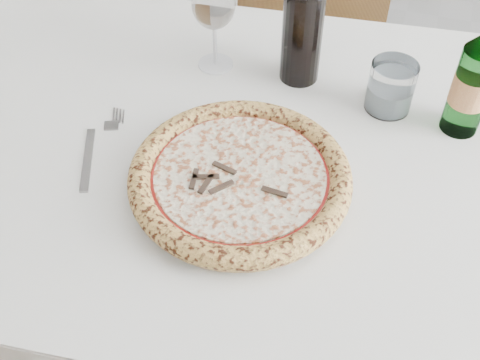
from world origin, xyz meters
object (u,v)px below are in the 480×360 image
at_px(dining_table, 258,184).
at_px(wine_glass, 214,7).
at_px(plate, 240,185).
at_px(beer_bottle, 474,82).
at_px(tumbler, 390,90).
at_px(chair_far, 308,22).
at_px(wine_bottle, 304,17).
at_px(pizza, 240,177).

xyz_separation_m(dining_table, wine_glass, (-0.14, 0.19, 0.21)).
relative_size(plate, beer_bottle, 1.23).
distance_m(plate, tumbler, 0.32).
bearing_deg(tumbler, wine_glass, 175.82).
height_order(chair_far, wine_glass, chair_far).
distance_m(plate, wine_bottle, 0.32).
distance_m(wine_glass, beer_bottle, 0.45).
height_order(plate, tumbler, tumbler).
distance_m(dining_table, plate, 0.14).
bearing_deg(pizza, chair_far, 95.21).
xyz_separation_m(dining_table, pizza, (-0.00, -0.10, 0.12)).
height_order(wine_glass, tumbler, wine_glass).
distance_m(chair_far, wine_glass, 0.65).
bearing_deg(tumbler, beer_bottle, -7.48).
bearing_deg(dining_table, tumbler, 41.58).
xyz_separation_m(plate, beer_bottle, (0.31, 0.25, 0.09)).
bearing_deg(wine_bottle, dining_table, -94.61).
relative_size(chair_far, wine_bottle, 3.20).
relative_size(dining_table, beer_bottle, 6.18).
distance_m(pizza, wine_glass, 0.33).
relative_size(pizza, wine_glass, 1.95).
xyz_separation_m(chair_far, tumbler, (0.26, -0.57, 0.26)).
distance_m(dining_table, beer_bottle, 0.39).
bearing_deg(dining_table, wine_bottle, 85.39).
height_order(plate, wine_glass, wine_glass).
height_order(tumbler, wine_bottle, wine_bottle).
xyz_separation_m(chair_far, beer_bottle, (0.38, -0.59, 0.32)).
xyz_separation_m(wine_glass, wine_bottle, (0.16, 0.01, 0.00)).
height_order(dining_table, wine_glass, wine_glass).
height_order(dining_table, wine_bottle, wine_bottle).
distance_m(beer_bottle, wine_bottle, 0.30).
xyz_separation_m(dining_table, tumbler, (0.18, 0.16, 0.13)).
distance_m(wine_glass, wine_bottle, 0.16).
bearing_deg(plate, tumbler, 55.03).
distance_m(plate, wine_glass, 0.34).
relative_size(chair_far, wine_glass, 5.39).
distance_m(dining_table, wine_bottle, 0.30).
bearing_deg(dining_table, plate, -90.00).
relative_size(dining_table, wine_glass, 8.61).
bearing_deg(tumbler, dining_table, -138.42).
bearing_deg(wine_glass, plate, -63.81).
height_order(wine_glass, beer_bottle, beer_bottle).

